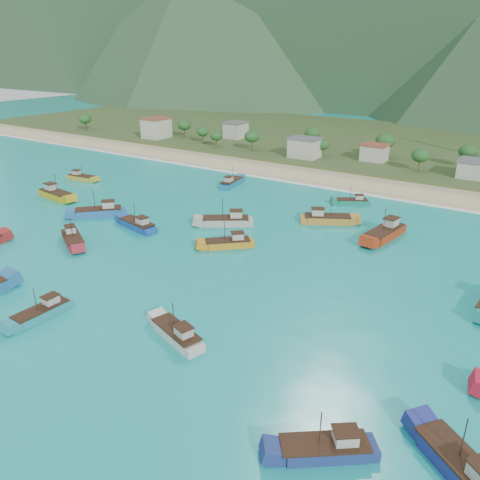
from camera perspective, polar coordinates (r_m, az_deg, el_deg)
The scene contains 21 objects.
ground at distance 74.34m, azimuth -6.85°, elevation -6.76°, with size 600.00×600.00×0.00m, color #0C8B76.
beach at distance 139.68m, azimuth 14.47°, elevation 6.69°, with size 400.00×18.00×1.20m, color beige.
land at distance 197.10m, azimuth 20.61°, elevation 10.41°, with size 400.00×110.00×2.40m, color #385123.
surf_line at distance 131.03m, azimuth 13.05°, elevation 5.81°, with size 400.00×2.50×0.08m, color white.
village at distance 157.29m, azimuth 21.30°, elevation 9.38°, with size 209.55×30.80×7.64m.
vegetation at distance 160.90m, azimuth 18.68°, elevation 10.15°, with size 276.87×25.65×9.32m.
boat_4 at distance 130.45m, azimuth -21.54°, elevation 5.14°, with size 11.97×4.73×6.89m.
boat_6 at distance 146.62m, azimuth -18.77°, elevation 7.18°, with size 9.52×3.79×5.48m.
boat_7 at distance 133.06m, azimuth -1.02°, elevation 6.95°, with size 4.35×10.46×5.99m.
boat_8 at distance 64.01m, azimuth -7.66°, elevation -11.40°, with size 9.80×5.56×5.56m.
boat_9 at distance 105.45m, azimuth 10.49°, elevation 2.47°, with size 11.32×8.32×6.58m.
boat_10 at distance 102.49m, azimuth -1.62°, elevation 2.26°, with size 11.09×9.06×6.61m.
boat_14 at distance 113.00m, azimuth -16.73°, elevation 3.25°, with size 10.47×10.60×6.80m.
boat_16 at distance 91.19m, azimuth -1.40°, elevation -0.46°, with size 9.05×8.67×5.72m.
boat_17 at distance 99.98m, azimuth 17.26°, elevation 0.77°, with size 5.56×12.69×7.25m.
boat_18 at distance 102.80m, azimuth -12.37°, elevation 1.74°, with size 10.71×4.96×6.10m.
boat_19 at distance 98.82m, azimuth -19.71°, elevation 0.05°, with size 10.21×7.43×5.92m.
boat_20 at distance 49.36m, azimuth 10.47°, elevation -23.82°, with size 9.23×7.98×5.60m.
boat_22 at distance 120.11m, azimuth 13.54°, elevation 4.52°, with size 8.39×6.20×4.88m.
boat_25 at distance 74.04m, azimuth -22.96°, elevation -8.18°, with size 2.94×9.01×5.28m.
boat_27 at distance 50.97m, azimuth 25.68°, elevation -24.06°, with size 10.62×9.24×6.46m.
Camera 1 is at (42.83, -49.01, 35.93)m, focal length 35.00 mm.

